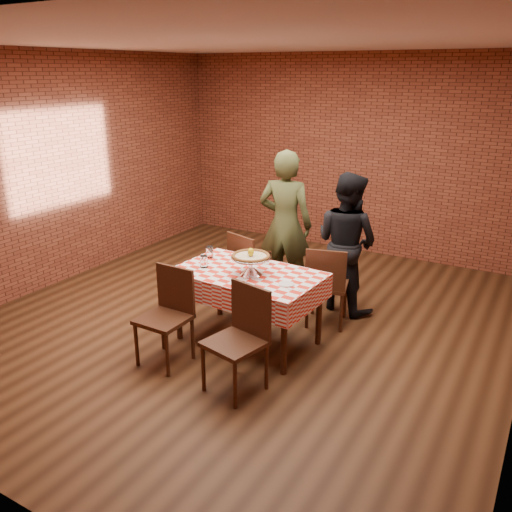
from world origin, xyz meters
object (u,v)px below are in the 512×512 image
Objects in this scene: condiment_caddy at (267,257)px; diner_olive at (285,225)px; pizza at (251,256)px; chair_far_right at (327,285)px; pizza_stand at (251,266)px; table at (248,307)px; diner_black at (346,242)px; chair_near_left at (163,319)px; water_glass_right at (210,252)px; chair_near_right at (235,342)px; water_glass_left at (204,262)px; chair_far_left at (254,270)px.

condiment_caddy is 0.07× the size of diner_olive.
pizza reaches higher than chair_far_right.
pizza_stand is 1.06× the size of pizza.
table is 0.88× the size of diner_black.
condiment_caddy is at bearing 66.11° from chair_near_left.
table is at bearing -16.46° from water_glass_right.
pizza_stand reaches higher than chair_near_left.
condiment_caddy is 1.24m from chair_near_right.
pizza_stand is 0.22× the size of diner_olive.
water_glass_left is 0.93m from chair_far_left.
pizza_stand is 0.93m from chair_near_right.
condiment_caddy is (0.03, 0.32, 0.44)m from table.
water_glass_left is 0.65m from condiment_caddy.
pizza is 0.41× the size of chair_near_left.
water_glass_right is at bearing 113.78° from water_glass_left.
chair_near_left is (-0.46, -0.76, 0.08)m from table.
water_glass_left is at bearing -66.22° from water_glass_right.
chair_near_left is 1.52m from chair_far_left.
diner_olive is at bearing 73.19° from water_glass_right.
water_glass_right is 0.13× the size of chair_far_right.
chair_far_left is 1.11m from diner_black.
diner_black is (0.78, -0.01, -0.09)m from diner_olive.
chair_far_right is at bearing 38.95° from condiment_caddy.
chair_far_left reaches higher than chair_near_left.
pizza_stand reaches higher than water_glass_left.
condiment_caddy is (0.49, 0.42, 0.00)m from water_glass_left.
diner_olive reaches higher than water_glass_left.
pizza is at bearing 55.74° from chair_near_left.
chair_far_right is at bearing 56.44° from table.
chair_near_left is (-0.51, -0.73, -0.39)m from pizza_stand.
water_glass_right is 0.98× the size of condiment_caddy.
condiment_caddy is at bearing 150.59° from chair_far_left.
chair_near_left is at bearing -90.69° from water_glass_left.
water_glass_left reaches higher than table.
pizza reaches higher than condiment_caddy.
pizza_stand is 0.43× the size of chair_far_left.
chair_near_right reaches higher than chair_far_left.
chair_far_right is (0.47, 0.82, -0.49)m from pizza.
pizza_stand is 0.51m from water_glass_left.
water_glass_right is 0.08× the size of diner_black.
chair_far_right reaches higher than water_glass_left.
water_glass_right is at bearing 163.54° from table.
pizza is 3.08× the size of water_glass_left.
diner_black is at bearing 66.93° from table.
pizza_stand reaches higher than chair_far_left.
condiment_caddy is 0.08× the size of diner_black.
diner_black is (0.54, 1.27, 0.43)m from table.
water_glass_left is at bearing -171.43° from pizza.
pizza_stand is 0.43× the size of chair_near_right.
diner_black reaches higher than chair_far_left.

